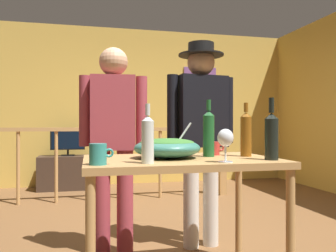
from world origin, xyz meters
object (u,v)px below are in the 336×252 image
at_px(wine_bottle_green, 209,133).
at_px(mug_teal, 98,154).
at_px(serving_table, 180,173).
at_px(salad_bowl, 167,147).
at_px(wine_bottle_amber, 246,133).
at_px(flat_screen_tv, 68,141).
at_px(wine_glass, 225,139).
at_px(person_standing_left, 114,133).
at_px(wine_bottle_dark, 271,135).
at_px(wine_bottle_clear, 148,138).
at_px(framed_picture, 200,85).
at_px(mug_red, 214,148).
at_px(person_standing_right, 201,124).
at_px(tv_console, 68,172).
at_px(stair_railing, 128,152).

distance_m(wine_bottle_green, mug_teal, 0.78).
bearing_deg(serving_table, salad_bowl, 163.89).
relative_size(wine_bottle_green, wine_bottle_amber, 1.05).
xyz_separation_m(flat_screen_tv, wine_glass, (1.06, -3.85, 0.17)).
bearing_deg(person_standing_left, serving_table, 124.22).
relative_size(serving_table, salad_bowl, 2.84).
height_order(wine_bottle_dark, person_standing_left, person_standing_left).
bearing_deg(flat_screen_tv, mug_teal, -84.39).
relative_size(serving_table, wine_bottle_clear, 3.67).
relative_size(framed_picture, mug_red, 5.43).
distance_m(salad_bowl, mug_teal, 0.51).
bearing_deg(wine_bottle_amber, serving_table, -177.57).
distance_m(person_standing_left, person_standing_right, 0.73).
bearing_deg(salad_bowl, wine_glass, -50.80).
height_order(wine_bottle_clear, mug_red, wine_bottle_clear).
bearing_deg(serving_table, mug_teal, -153.62).
distance_m(framed_picture, tv_console, 2.75).
height_order(wine_bottle_amber, person_standing_right, person_standing_right).
xyz_separation_m(wine_bottle_amber, wine_bottle_clear, (-0.70, -0.26, -0.02)).
xyz_separation_m(mug_teal, person_standing_right, (0.87, 0.93, 0.16)).
distance_m(wine_bottle_amber, mug_teal, 1.00).
distance_m(flat_screen_tv, salad_bowl, 3.62).
height_order(serving_table, wine_bottle_green, wine_bottle_green).
relative_size(stair_railing, wine_bottle_green, 10.28).
relative_size(wine_bottle_clear, mug_red, 2.71).
bearing_deg(person_standing_right, stair_railing, -84.84).
bearing_deg(framed_picture, person_standing_left, -119.15).
height_order(tv_console, wine_bottle_amber, wine_bottle_amber).
relative_size(serving_table, person_standing_left, 0.72).
height_order(tv_console, wine_bottle_clear, wine_bottle_clear).
distance_m(framed_picture, person_standing_right, 3.44).
distance_m(serving_table, wine_glass, 0.41).
distance_m(salad_bowl, wine_bottle_clear, 0.32).
height_order(framed_picture, wine_bottle_green, framed_picture).
xyz_separation_m(wine_bottle_amber, mug_red, (-0.17, 0.14, -0.10)).
relative_size(mug_teal, person_standing_left, 0.08).
xyz_separation_m(serving_table, mug_red, (0.28, 0.16, 0.14)).
relative_size(tv_console, person_standing_right, 0.53).
height_order(serving_table, mug_red, mug_red).
xyz_separation_m(stair_railing, mug_teal, (-0.48, -2.88, 0.22)).
height_order(tv_console, wine_glass, wine_glass).
height_order(framed_picture, mug_red, framed_picture).
height_order(wine_bottle_dark, person_standing_right, person_standing_right).
xyz_separation_m(serving_table, wine_bottle_green, (0.20, 0.06, 0.25)).
bearing_deg(serving_table, mug_red, 29.94).
height_order(wine_glass, mug_red, wine_glass).
bearing_deg(salad_bowl, framed_picture, 68.76).
height_order(wine_bottle_clear, person_standing_left, person_standing_left).
xyz_separation_m(stair_railing, wine_bottle_dark, (0.52, -2.85, 0.31)).
distance_m(framed_picture, wine_bottle_clear, 4.52).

